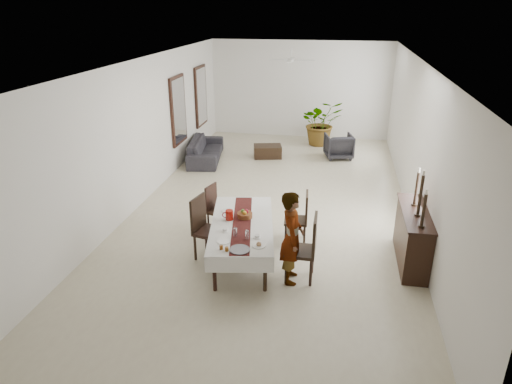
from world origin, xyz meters
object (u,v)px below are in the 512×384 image
at_px(woman, 292,238).
at_px(red_pitcher, 229,215).
at_px(sideboard_body, 412,238).
at_px(dining_table_top, 242,225).
at_px(sofa, 206,150).

bearing_deg(woman, red_pitcher, 55.33).
xyz_separation_m(red_pitcher, sideboard_body, (3.23, 0.30, -0.31)).
relative_size(dining_table_top, sideboard_body, 1.38).
relative_size(woman, sideboard_body, 1.00).
distance_m(red_pitcher, sideboard_body, 3.25).
relative_size(dining_table_top, woman, 1.38).
bearing_deg(sofa, sideboard_body, -141.98).
bearing_deg(red_pitcher, dining_table_top, -20.89).
bearing_deg(woman, sofa, 22.55).
bearing_deg(sideboard_body, dining_table_top, -172.41).
relative_size(sideboard_body, sofa, 0.75).
bearing_deg(sofa, dining_table_top, -165.89).
xyz_separation_m(sideboard_body, sofa, (-5.21, 4.90, -0.17)).
height_order(dining_table_top, woman, woman).
height_order(dining_table_top, sideboard_body, sideboard_body).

